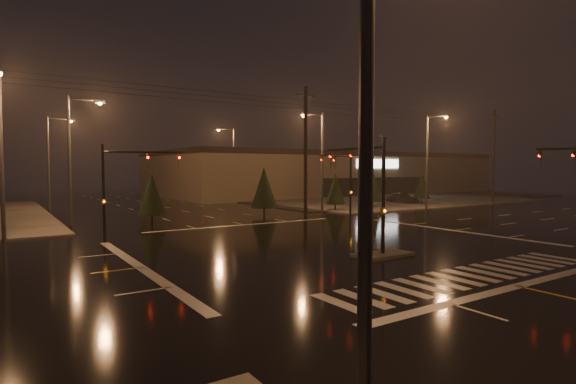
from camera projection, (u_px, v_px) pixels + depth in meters
name	position (u px, v px, depth m)	size (l,w,h in m)	color
ground	(333.00, 245.00, 26.08)	(140.00, 140.00, 0.00)	black
sidewalk_ne	(363.00, 198.00, 67.56)	(36.00, 36.00, 0.12)	#4E4B45
median_island	(383.00, 254.00, 22.74)	(3.00, 1.60, 0.15)	#4E4B45
crosswalk	(470.00, 275.00, 18.56)	(15.00, 2.60, 0.01)	beige
stop_bar_near	(517.00, 286.00, 16.89)	(16.00, 0.50, 0.01)	beige
stop_bar_far	(245.00, 225.00, 35.27)	(16.00, 0.50, 0.01)	beige
parking_lot	(396.00, 197.00, 68.62)	(50.00, 24.00, 0.08)	black
retail_building	(324.00, 172.00, 83.45)	(60.20, 28.30, 7.20)	#6D5E4D
signal_mast_median	(371.00, 182.00, 23.32)	(0.25, 4.59, 6.00)	black
signal_mast_ne	(345.00, 176.00, 39.55)	(4.84, 1.86, 6.00)	black
signal_mast_nw	(121.00, 178.00, 29.15)	(4.84, 1.86, 6.00)	black
streetlight_0	(381.00, 82.00, 7.13)	(2.77, 0.32, 10.00)	#38383A
streetlight_1	(74.00, 151.00, 34.69)	(2.77, 0.32, 10.00)	#38383A
streetlight_2	(51.00, 156.00, 48.06)	(2.77, 0.32, 10.00)	#38383A
streetlight_3	(320.00, 155.00, 45.26)	(2.77, 0.32, 10.00)	#38383A
streetlight_4	(232.00, 159.00, 61.97)	(2.77, 0.32, 10.00)	#38383A
streetlight_5	(1.00, 145.00, 26.36)	(0.32, 2.77, 10.00)	#38383A
streetlight_6	(429.00, 155.00, 47.16)	(0.32, 2.77, 10.00)	#38383A
utility_pole_1	(306.00, 150.00, 41.83)	(2.20, 0.32, 12.00)	black
utility_pole_2	(494.00, 155.00, 58.25)	(2.20, 0.32, 12.00)	black
conifer_0	(335.00, 189.00, 47.02)	(2.07, 2.07, 3.93)	black
conifer_1	(373.00, 186.00, 50.77)	(2.29, 2.29, 4.27)	black
conifer_2	(422.00, 186.00, 55.75)	(2.05, 2.05, 3.91)	black
conifer_3	(152.00, 193.00, 35.95)	(2.22, 2.22, 4.17)	black
conifer_4	(264.00, 187.00, 42.70)	(2.50, 2.50, 4.61)	black
car_parked	(402.00, 198.00, 56.98)	(1.71, 4.26, 1.45)	black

